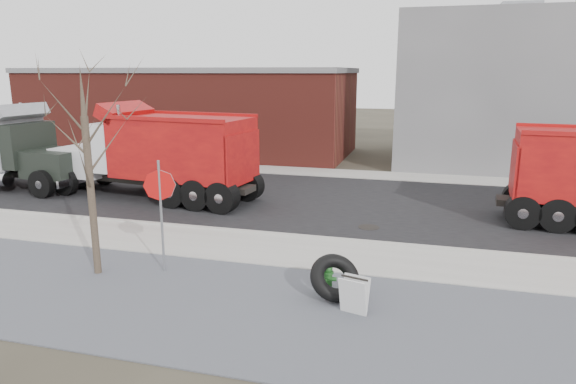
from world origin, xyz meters
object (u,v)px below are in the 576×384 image
(fire_hydrant, at_px, (328,280))
(dump_truck_red_b, at_px, (157,151))
(sandwich_board, at_px, (354,295))
(stop_sign, at_px, (160,197))
(truck_tire, at_px, (335,278))

(fire_hydrant, height_order, dump_truck_red_b, dump_truck_red_b)
(dump_truck_red_b, bearing_deg, sandwich_board, 145.56)
(stop_sign, bearing_deg, truck_tire, -6.50)
(fire_hydrant, distance_m, stop_sign, 4.63)
(fire_hydrant, relative_size, dump_truck_red_b, 0.08)
(stop_sign, bearing_deg, dump_truck_red_b, 118.92)
(stop_sign, bearing_deg, sandwich_board, -13.29)
(stop_sign, bearing_deg, fire_hydrant, -3.96)
(fire_hydrant, distance_m, sandwich_board, 1.15)
(fire_hydrant, height_order, sandwich_board, sandwich_board)
(fire_hydrant, height_order, stop_sign, stop_sign)
(dump_truck_red_b, bearing_deg, fire_hydrant, 146.41)
(fire_hydrant, relative_size, truck_tire, 0.48)
(sandwich_board, bearing_deg, fire_hydrant, 144.58)
(fire_hydrant, distance_m, truck_tire, 0.34)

